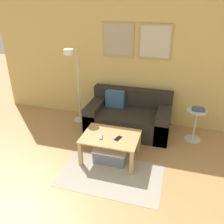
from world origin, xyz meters
name	(u,v)px	position (x,y,z in m)	size (l,w,h in m)	color
wall_back	(130,58)	(0.00, 3.51, 1.28)	(5.60, 0.09, 2.55)	#D6B76B
area_rug	(111,175)	(0.15, 1.68, 0.00)	(1.47, 0.89, 0.01)	#A39989
couch	(129,117)	(0.10, 3.05, 0.27)	(1.53, 0.85, 0.73)	#28231E
coffee_table	(111,140)	(0.03, 2.07, 0.34)	(0.86, 0.63, 0.41)	tan
storage_bin	(111,153)	(0.05, 2.05, 0.11)	(0.51, 0.41, 0.22)	slate
floor_lamp	(75,79)	(-0.94, 2.99, 0.94)	(0.27, 0.54, 1.52)	silver
side_table	(195,122)	(1.30, 3.01, 0.35)	(0.33, 0.33, 0.58)	silver
book_stack	(198,109)	(1.31, 3.01, 0.61)	(0.22, 0.15, 0.05)	#335199
remote_control	(101,137)	(-0.10, 1.99, 0.42)	(0.04, 0.15, 0.02)	#99999E
cell_phone	(118,138)	(0.16, 2.03, 0.42)	(0.07, 0.14, 0.01)	black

